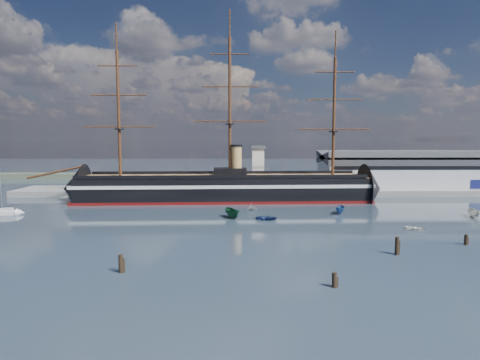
{
  "coord_description": "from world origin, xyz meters",
  "views": [
    {
      "loc": [
        -4.27,
        -64.14,
        18.95
      ],
      "look_at": [
        -3.45,
        35.0,
        9.0
      ],
      "focal_mm": 30.0,
      "sensor_mm": 36.0,
      "label": 1
    }
  ],
  "objects": [
    {
      "name": "ground",
      "position": [
        0.0,
        40.0,
        0.0
      ],
      "size": [
        600.0,
        600.0,
        0.0
      ],
      "primitive_type": "plane",
      "color": "#2B3541",
      "rests_on": "ground"
    },
    {
      "name": "quay",
      "position": [
        10.0,
        76.0,
        0.0
      ],
      "size": [
        180.0,
        18.0,
        2.0
      ],
      "primitive_type": "cube",
      "color": "slate",
      "rests_on": "ground"
    },
    {
      "name": "warehouse",
      "position": [
        58.0,
        80.0,
        7.98
      ],
      "size": [
        63.0,
        21.0,
        11.6
      ],
      "color": "#B7BABC",
      "rests_on": "ground"
    },
    {
      "name": "quay_tower",
      "position": [
        3.0,
        73.0,
        9.75
      ],
      "size": [
        5.0,
        5.0,
        15.0
      ],
      "color": "silver",
      "rests_on": "ground"
    },
    {
      "name": "warship",
      "position": [
        -10.1,
        60.0,
        4.04
      ],
      "size": [
        113.19,
        19.83,
        53.94
      ],
      "rotation": [
        0.0,
        0.0,
        0.04
      ],
      "color": "black",
      "rests_on": "ground"
    },
    {
      "name": "sailboat",
      "position": [
        -63.39,
        36.68,
        0.77
      ],
      "size": [
        7.72,
        3.03,
        12.03
      ],
      "rotation": [
        0.0,
        0.0,
        0.11
      ],
      "color": "silver",
      "rests_on": "ground"
    },
    {
      "name": "motorboat_a",
      "position": [
        -5.29,
        31.84,
        0.0
      ],
      "size": [
        7.87,
        5.58,
        2.96
      ],
      "primitive_type": "imported",
      "rotation": [
        0.0,
        0.0,
        0.43
      ],
      "color": "#144729",
      "rests_on": "ground"
    },
    {
      "name": "motorboat_b",
      "position": [
        2.8,
        29.52,
        0.0
      ],
      "size": [
        1.96,
        3.36,
        1.47
      ],
      "primitive_type": "imported",
      "rotation": [
        0.0,
        0.0,
        1.34
      ],
      "color": "navy",
      "rests_on": "ground"
    },
    {
      "name": "motorboat_c",
      "position": [
        22.38,
        37.39,
        0.0
      ],
      "size": [
        6.41,
        4.46,
        2.41
      ],
      "primitive_type": "imported",
      "rotation": [
        0.0,
        0.0,
        -0.42
      ],
      "color": "navy",
      "rests_on": "ground"
    },
    {
      "name": "motorboat_d",
      "position": [
        -0.29,
        43.01,
        0.0
      ],
      "size": [
        5.71,
        4.08,
        1.92
      ],
      "primitive_type": "imported",
      "rotation": [
        0.0,
        0.0,
        0.39
      ],
      "color": "silver",
      "rests_on": "ground"
    },
    {
      "name": "motorboat_e",
      "position": [
        33.44,
        18.4,
        0.0
      ],
      "size": [
        2.55,
        2.63,
        1.22
      ],
      "primitive_type": "imported",
      "rotation": [
        0.0,
        0.0,
        0.82
      ],
      "color": "white",
      "rests_on": "ground"
    },
    {
      "name": "motorboat_f",
      "position": [
        54.09,
        32.37,
        0.0
      ],
      "size": [
        6.77,
        3.44,
        2.59
      ],
      "primitive_type": "imported",
      "rotation": [
        0.0,
        0.0,
        -0.17
      ],
      "color": "beige",
      "rests_on": "ground"
    },
    {
      "name": "piling_near_left",
      "position": [
        -20.88,
        -8.22,
        0.0
      ],
      "size": [
        0.64,
        0.64,
        3.36
      ],
      "primitive_type": "cylinder",
      "color": "black",
      "rests_on": "ground"
    },
    {
      "name": "piling_near_mid",
      "position": [
        8.29,
        -14.21,
        0.0
      ],
      "size": [
        0.64,
        0.64,
        2.65
      ],
      "primitive_type": "cylinder",
      "color": "black",
      "rests_on": "ground"
    },
    {
      "name": "piling_near_right",
      "position": [
        22.21,
        0.4,
        0.0
      ],
      "size": [
        0.64,
        0.64,
        3.71
      ],
      "primitive_type": "cylinder",
      "color": "black",
      "rests_on": "ground"
    },
    {
      "name": "piling_far_right",
      "position": [
        37.3,
        6.64,
        0.0
      ],
      "size": [
        0.64,
        0.64,
        2.59
      ],
      "primitive_type": "cylinder",
      "color": "black",
      "rests_on": "ground"
    }
  ]
}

